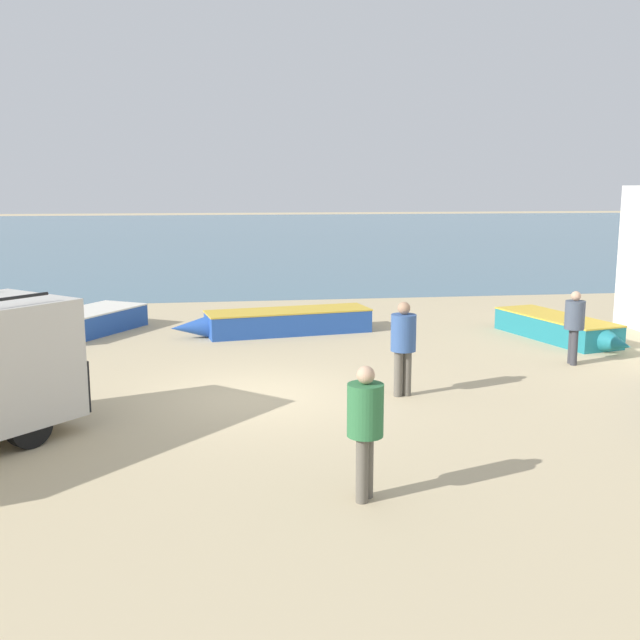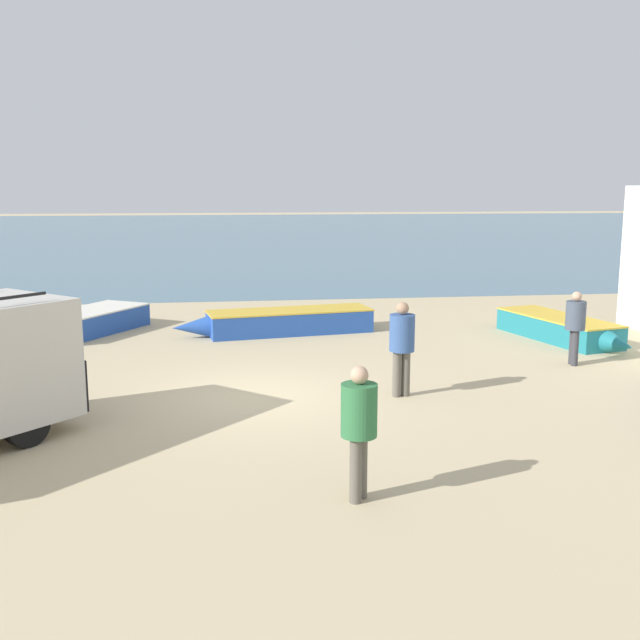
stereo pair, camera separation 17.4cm
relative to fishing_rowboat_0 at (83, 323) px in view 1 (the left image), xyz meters
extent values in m
plane|color=tan|center=(4.21, -6.73, -0.31)|extent=(200.00, 200.00, 0.00)
cube|color=#477084|center=(4.21, 45.27, -0.31)|extent=(120.00, 80.00, 0.01)
cube|color=black|center=(0.73, -7.63, 0.40)|extent=(1.43, 1.35, 0.85)
cube|color=#1E232D|center=(0.67, -7.69, 1.48)|extent=(1.34, 1.27, 0.61)
cylinder|color=black|center=(0.64, -9.01, 0.05)|extent=(0.66, 0.68, 0.73)
cube|color=#234CA3|center=(0.07, 0.12, -0.02)|extent=(3.08, 3.70, 0.58)
cone|color=#234CA3|center=(-1.03, -1.66, -0.02)|extent=(0.87, 0.93, 0.55)
cube|color=silver|center=(0.07, 0.12, 0.21)|extent=(1.27, 0.89, 0.05)
cube|color=silver|center=(0.07, 0.12, 0.29)|extent=(3.11, 3.74, 0.04)
cube|color=#1E757F|center=(12.30, -2.37, -0.03)|extent=(2.08, 3.78, 0.56)
cone|color=#1E757F|center=(12.83, -4.49, -0.03)|extent=(0.71, 0.89, 0.53)
cube|color=gold|center=(12.30, -2.37, 0.19)|extent=(1.16, 0.47, 0.05)
cube|color=gold|center=(12.30, -2.37, 0.27)|extent=(2.10, 3.82, 0.04)
cube|color=#234CA3|center=(5.48, -0.58, -0.01)|extent=(4.52, 1.96, 0.59)
cone|color=#234CA3|center=(2.84, -1.01, -0.01)|extent=(1.04, 0.71, 0.56)
cube|color=gold|center=(5.48, -0.58, 0.22)|extent=(0.39, 1.19, 0.05)
cube|color=gold|center=(5.48, -0.58, 0.30)|extent=(4.57, 1.98, 0.04)
cylinder|color=#5B564C|center=(7.06, -7.05, 0.13)|extent=(0.16, 0.16, 0.87)
cylinder|color=#5B564C|center=(6.88, -7.09, 0.13)|extent=(0.16, 0.16, 0.87)
cylinder|color=#335189|center=(6.97, -7.07, 0.91)|extent=(0.47, 0.47, 0.69)
sphere|color=tan|center=(6.97, -7.07, 1.38)|extent=(0.24, 0.24, 0.24)
cylinder|color=#5B564C|center=(5.24, -11.72, 0.11)|extent=(0.16, 0.16, 0.84)
cylinder|color=#5B564C|center=(5.33, -11.57, 0.11)|extent=(0.16, 0.16, 0.84)
cylinder|color=#2D6B3D|center=(5.29, -11.65, 0.87)|extent=(0.46, 0.46, 0.67)
sphere|color=tan|center=(5.29, -11.65, 1.32)|extent=(0.23, 0.23, 0.23)
cylinder|color=#38383D|center=(11.38, -5.05, 0.09)|extent=(0.15, 0.15, 0.80)
cylinder|color=#38383D|center=(11.36, -5.22, 0.09)|extent=(0.15, 0.15, 0.80)
cylinder|color=#424C5B|center=(11.37, -5.13, 0.81)|extent=(0.43, 0.43, 0.63)
sphere|color=tan|center=(11.37, -5.13, 1.23)|extent=(0.22, 0.22, 0.22)
camera|label=1|loc=(3.42, -20.41, 3.61)|focal=42.00mm
camera|label=2|loc=(3.60, -20.44, 3.61)|focal=42.00mm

